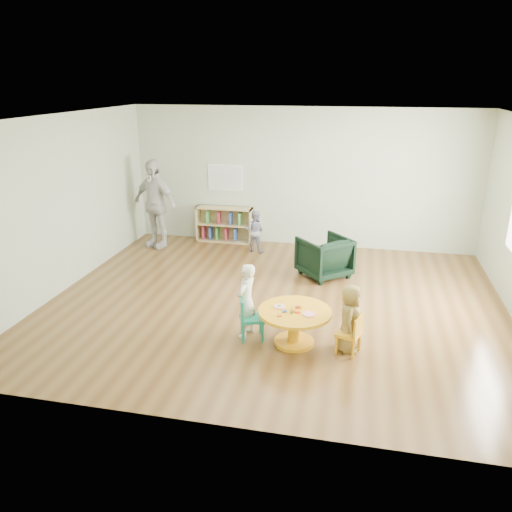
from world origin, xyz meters
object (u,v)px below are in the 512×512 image
Objects in this scene: kid_chair_right at (352,333)px; child_right at (350,318)px; activity_table at (295,321)px; toddler at (255,231)px; child_left at (246,301)px; bookshelf at (224,224)px; armchair at (324,257)px; kid_chair_left at (249,316)px; adult_caretaker at (155,204)px.

kid_chair_right is 0.59× the size of child_right.
kid_chair_right is at bearing -154.30° from child_right.
toddler reaches higher than activity_table.
child_left reaches higher than kid_chair_right.
activity_table is 0.70m from child_left.
bookshelf is 1.52× the size of armchair.
child_right is at bearing -55.58° from bookshelf.
kid_chair_right is (0.74, -0.10, -0.05)m from activity_table.
kid_chair_left is at bearing 87.89° from child_right.
child_right is at bearing 60.24° from armchair.
child_left is (-0.67, 0.08, 0.19)m from activity_table.
toddler reaches higher than armchair.
toddler is (-2.00, 3.55, -0.02)m from child_right.
armchair is 0.93× the size of toddler.
toddler is (-0.63, 3.44, -0.09)m from child_left.
child_left reaches higher than child_right.
bookshelf is 4.22m from child_left.
bookshelf is at bearing 33.49° from child_right.
child_right is 0.50× the size of adult_caretaker.
toddler is (-1.30, 3.53, 0.10)m from activity_table.
child_left is at bearing -162.01° from kid_chair_left.
bookshelf is at bearing 53.75° from kid_chair_right.
kid_chair_left is 0.76× the size of armchair.
child_right is (0.70, -0.02, 0.12)m from activity_table.
armchair is at bearing 31.84° from kid_chair_right.
kid_chair_left is 2.59m from armchair.
child_left is 4.31m from adult_caretaker.
toddler is at bearing 173.81° from kid_chair_left.
child_right reaches higher than bookshelf.
activity_table is 1.12× the size of toddler.
bookshelf is 0.66× the size of adult_caretaker.
adult_caretaker reaches higher than armchair.
adult_caretaker is (-2.70, 3.34, 0.39)m from child_left.
adult_caretaker is at bearing 68.85° from kid_chair_right.
adult_caretaker is at bearing -56.59° from armchair.
activity_table is at bearing 120.77° from toddler.
armchair is (0.18, 2.48, 0.03)m from activity_table.
activity_table is 1.60× the size of kid_chair_left.
kid_chair_left is at bearing 105.02° from kid_chair_right.
activity_table is at bearing 102.04° from kid_chair_right.
adult_caretaker reaches higher than bookshelf.
adult_caretaker is at bearing -158.34° from kid_chair_left.
toddler is at bearing 110.22° from activity_table.
adult_caretaker is (-2.75, 3.42, 0.58)m from kid_chair_left.
kid_chair_right is at bearing -7.43° from activity_table.
kid_chair_left is at bearing 30.57° from armchair.
child_right is (1.32, -0.03, 0.13)m from kid_chair_left.
bookshelf is (-2.83, 4.15, 0.08)m from kid_chair_right.
kid_chair_left is 3.59m from toddler.
armchair is at bearing 10.96° from child_right.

